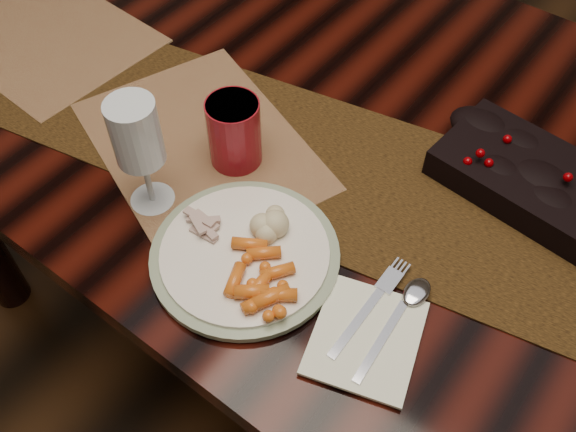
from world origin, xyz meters
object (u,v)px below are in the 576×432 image
Objects in this scene: red_cup at (234,132)px; wine_glass at (142,156)px; napkin at (366,337)px; placemat_main at (201,146)px; baby_carrots at (258,267)px; dining_table at (365,267)px; turkey_shreds at (200,225)px; dinner_plate at (245,254)px; mashed_potatoes at (267,218)px; centerpiece at (544,181)px.

wine_glass reaches higher than red_cup.
red_cup is at bearing 139.98° from napkin.
baby_carrots is (0.23, -0.14, 0.03)m from placemat_main.
red_cup is at bearing 137.56° from baby_carrots.
turkey_shreds is (-0.11, -0.33, 0.40)m from dining_table.
placemat_main is (-0.23, -0.19, 0.38)m from dining_table.
turkey_shreds is at bearing -108.66° from dining_table.
dining_table is 6.73× the size of dinner_plate.
napkin is at bearing -1.10° from dinner_plate.
wine_glass is (-0.38, 0.00, 0.09)m from napkin.
mashed_potatoes is at bearing 147.88° from napkin.
dining_table is 0.61m from wine_glass.
red_cup reaches higher than placemat_main.
centerpiece reaches higher than napkin.
napkin is at bearing 0.68° from turkey_shreds.
mashed_potatoes is at bearing -33.73° from red_cup.
wine_glass is (0.02, -0.13, 0.09)m from placemat_main.
dinner_plate is at bearing -11.19° from placemat_main.
placemat_main is 1.52× the size of dinner_plate.
dining_table is 0.48m from centerpiece.
red_cup reaches higher than centerpiece.
wine_glass is (-0.22, -0.32, 0.47)m from dining_table.
mashed_potatoes is at bearing -132.73° from centerpiece.
dinner_plate is 3.77× the size of turkey_shreds.
dining_table is at bearing -171.29° from centerpiece.
wine_glass is (-0.18, -0.05, 0.06)m from mashed_potatoes.
dinner_plate is at bearing -128.16° from centerpiece.
centerpiece is 0.59m from wine_glass.
placemat_main is 0.28m from baby_carrots.
napkin is at bearing -23.09° from red_cup.
dining_table is 0.48m from placemat_main.
wine_glass is at bearing -179.39° from dinner_plate.
baby_carrots reaches higher than turkey_shreds.
placemat_main is at bearing -154.26° from centerpiece.
dinner_plate is 0.20m from napkin.
dinner_plate is 0.04m from baby_carrots.
mashed_potatoes is at bearing 119.16° from baby_carrots.
centerpiece reaches higher than mashed_potatoes.
dinner_plate is 2.37× the size of red_cup.
mashed_potatoes reaches higher than napkin.
napkin is 0.80× the size of wine_glass.
dining_table is at bearing 100.66° from napkin.
dining_table is 0.50m from dinner_plate.
placemat_main is 3.46× the size of baby_carrots.
dinner_plate is at bearing 157.95° from baby_carrots.
dinner_plate is at bearing 161.96° from napkin.
centerpiece is 1.63× the size of wine_glass.
turkey_shreds is 0.46× the size of napkin.
mashed_potatoes reaches higher than baby_carrots.
dining_table is 5.71× the size of centerpiece.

